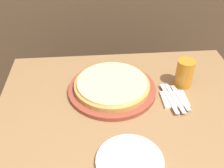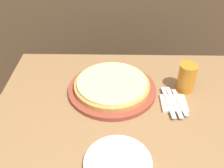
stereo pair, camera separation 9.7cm
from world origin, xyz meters
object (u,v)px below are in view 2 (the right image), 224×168
at_px(beer_glass, 187,77).
at_px(spoon, 180,102).
at_px(fork, 168,102).
at_px(pizza_on_board, 112,87).
at_px(dinner_knife, 174,102).
at_px(dinner_plate, 118,163).

height_order(beer_glass, spoon, beer_glass).
bearing_deg(spoon, fork, 180.00).
xyz_separation_m(beer_glass, fork, (-0.09, -0.11, -0.06)).
xyz_separation_m(pizza_on_board, fork, (0.25, -0.09, -0.01)).
relative_size(beer_glass, dinner_knife, 0.66).
distance_m(pizza_on_board, beer_glass, 0.34).
relative_size(beer_glass, dinner_plate, 0.57).
relative_size(pizza_on_board, fork, 1.99).
relative_size(pizza_on_board, dinner_knife, 1.99).
distance_m(pizza_on_board, dinner_knife, 0.29).
bearing_deg(fork, pizza_on_board, 159.80).
height_order(pizza_on_board, dinner_knife, pizza_on_board).
bearing_deg(beer_glass, dinner_plate, -126.62).
height_order(dinner_plate, fork, dinner_plate).
height_order(dinner_plate, dinner_knife, dinner_plate).
relative_size(dinner_knife, spoon, 1.17).
bearing_deg(spoon, dinner_knife, 180.00).
xyz_separation_m(fork, spoon, (0.05, -0.00, 0.00)).
height_order(fork, spoon, same).
xyz_separation_m(pizza_on_board, dinner_plate, (0.03, -0.40, -0.02)).
distance_m(dinner_knife, spoon, 0.02).
bearing_deg(pizza_on_board, fork, -20.20).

